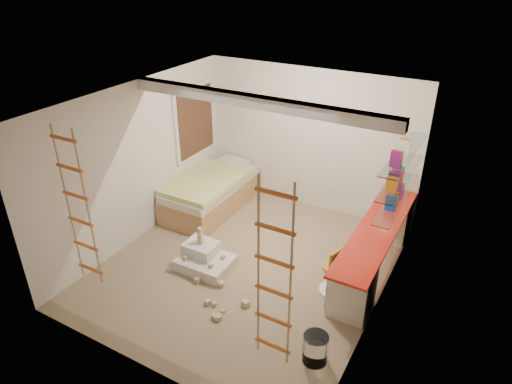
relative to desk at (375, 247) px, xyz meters
The scene contains 15 objects.
floor 1.96m from the desk, 153.35° to the right, with size 4.50×4.50×0.00m, color #92785E.
ceiling_beam 2.78m from the desk, 161.89° to the right, with size 4.00×0.18×0.16m, color white.
window_frame 3.91m from the desk, behind, with size 0.06×1.15×1.35m, color white.
window_blind 3.88m from the desk, behind, with size 0.02×1.00×1.20m, color #4C2D1E.
rope_ladder_left 4.18m from the desk, 139.59° to the right, with size 0.41×0.04×2.13m, color #E55427, non-canonical shape.
rope_ladder_right 2.86m from the desk, 98.00° to the right, with size 0.41×0.04×2.13m, color #C65721, non-canonical shape.
waste_bin 2.07m from the desk, 92.29° to the right, with size 0.30×0.30×0.38m, color white.
desk is the anchor object (origin of this frame).
shelves 1.14m from the desk, 60.31° to the left, with size 0.25×1.80×0.71m.
bed 3.22m from the desk, behind, with size 1.02×2.00×0.69m.
task_lamp 1.21m from the desk, 92.80° to the left, with size 0.14×0.36×0.57m.
swivel_chair 0.85m from the desk, 112.06° to the right, with size 0.54×0.54×0.73m.
play_platform 2.58m from the desk, 152.43° to the right, with size 0.81×0.63×0.36m.
toy_blocks 2.46m from the desk, 139.87° to the right, with size 1.27×1.04×0.63m.
books 1.20m from the desk, 60.31° to the left, with size 0.14×0.70×0.92m.
Camera 1 is at (2.91, -4.90, 4.31)m, focal length 32.00 mm.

